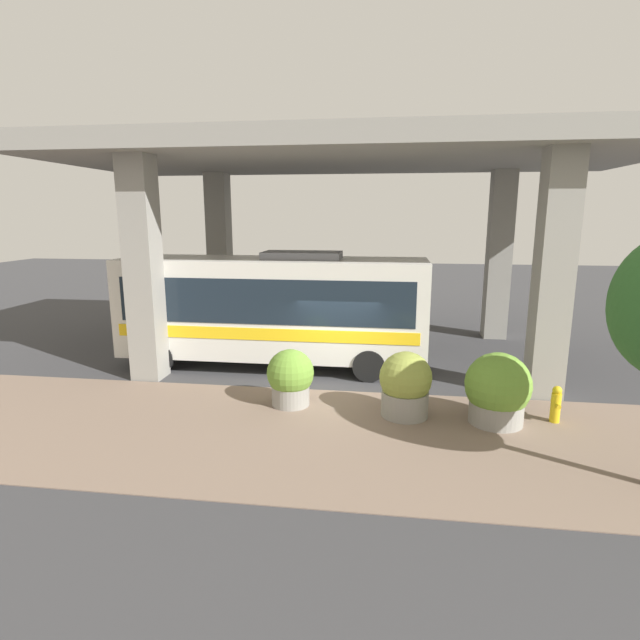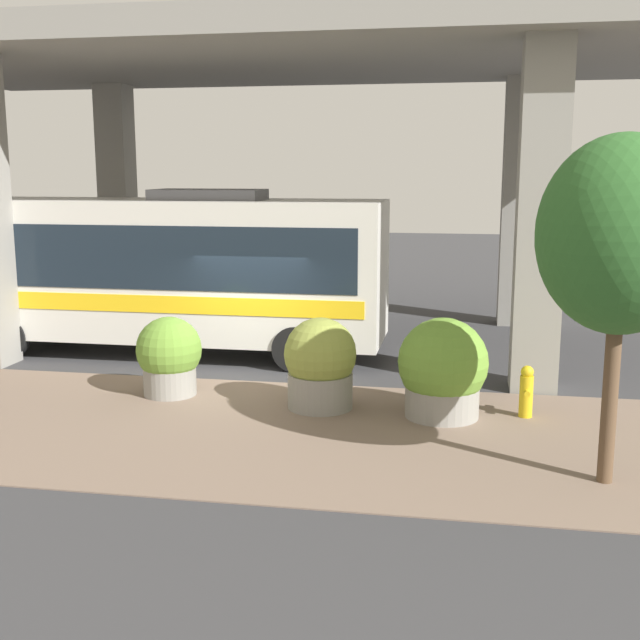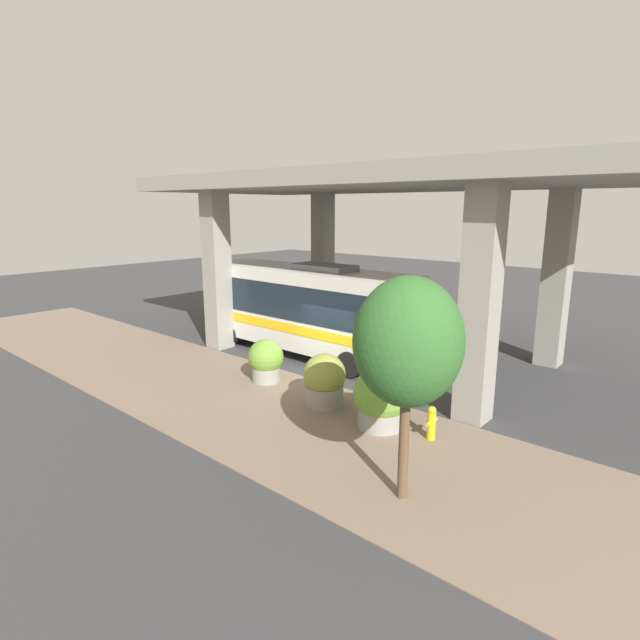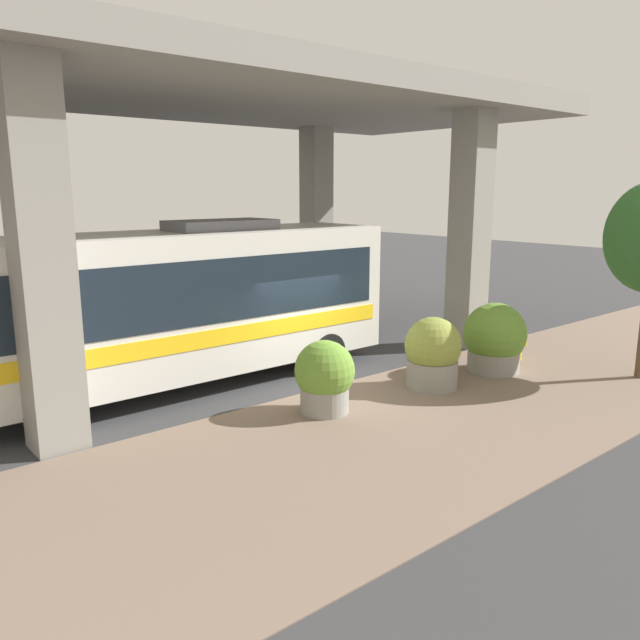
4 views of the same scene
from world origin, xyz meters
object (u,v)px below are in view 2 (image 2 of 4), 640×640
at_px(bus, 169,266).
at_px(fire_hydrant, 526,392).
at_px(planter_front, 320,365).
at_px(planter_middle, 169,357).
at_px(planter_back, 443,370).
at_px(street_tree_near, 621,236).

height_order(bus, fire_hydrant, bus).
distance_m(planter_front, planter_middle, 3.04).
bearing_deg(planter_front, bus, 48.36).
distance_m(planter_front, planter_back, 2.22).
bearing_deg(planter_back, bus, 58.62).
bearing_deg(fire_hydrant, planter_front, 91.46).
height_order(planter_front, planter_back, planter_back).
xyz_separation_m(fire_hydrant, planter_front, (-0.09, 3.67, 0.35)).
bearing_deg(planter_middle, street_tree_near, -112.31).
relative_size(fire_hydrant, street_tree_near, 0.20).
distance_m(fire_hydrant, street_tree_near, 4.23).
bearing_deg(bus, planter_back, -121.38).
xyz_separation_m(bus, planter_back, (-3.97, -6.51, -1.24)).
distance_m(planter_middle, street_tree_near, 8.62).
distance_m(bus, planter_middle, 3.94).
xyz_separation_m(bus, planter_middle, (-3.49, -1.27, -1.32)).
height_order(bus, planter_front, bus).
height_order(bus, street_tree_near, street_tree_near).
relative_size(bus, planter_front, 5.96).
bearing_deg(planter_back, planter_middle, 84.79).
height_order(fire_hydrant, planter_front, planter_front).
height_order(planter_middle, planter_back, planter_back).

